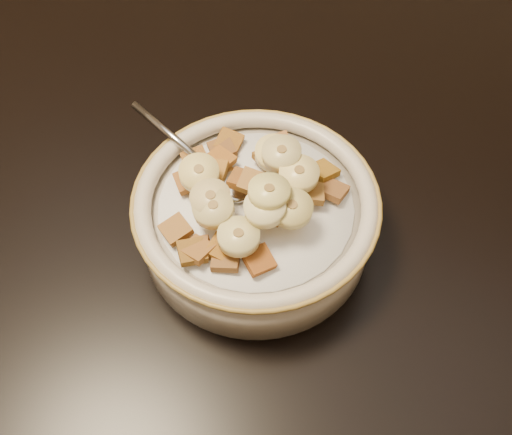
% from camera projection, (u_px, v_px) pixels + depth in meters
% --- Properties ---
extents(floor, '(4.00, 4.50, 0.10)m').
position_uv_depth(floor, '(150.00, 386.00, 1.29)').
color(floor, '#422816').
rests_on(floor, ground).
extents(table, '(1.42, 0.94, 0.04)m').
position_uv_depth(table, '(47.00, 110.00, 0.65)').
color(table, black).
rests_on(table, floor).
extents(cereal_bowl, '(0.19, 0.19, 0.04)m').
position_uv_depth(cereal_bowl, '(256.00, 223.00, 0.52)').
color(cereal_bowl, beige).
rests_on(cereal_bowl, table).
extents(milk, '(0.15, 0.15, 0.00)m').
position_uv_depth(milk, '(256.00, 207.00, 0.50)').
color(milk, white).
rests_on(milk, cereal_bowl).
extents(spoon, '(0.05, 0.05, 0.01)m').
position_uv_depth(spoon, '(228.00, 184.00, 0.51)').
color(spoon, '#AAABAE').
rests_on(spoon, cereal_bowl).
extents(cereal_square_0, '(0.03, 0.03, 0.01)m').
position_uv_depth(cereal_square_0, '(222.00, 149.00, 0.53)').
color(cereal_square_0, brown).
rests_on(cereal_square_0, milk).
extents(cereal_square_1, '(0.02, 0.02, 0.01)m').
position_uv_depth(cereal_square_1, '(229.00, 142.00, 0.53)').
color(cereal_square_1, olive).
rests_on(cereal_square_1, milk).
extents(cereal_square_2, '(0.03, 0.03, 0.01)m').
position_uv_depth(cereal_square_2, '(279.00, 145.00, 0.53)').
color(cereal_square_2, brown).
rests_on(cereal_square_2, milk).
extents(cereal_square_3, '(0.03, 0.03, 0.01)m').
position_uv_depth(cereal_square_3, '(196.00, 249.00, 0.47)').
color(cereal_square_3, brown).
rests_on(cereal_square_3, milk).
extents(cereal_square_4, '(0.03, 0.03, 0.01)m').
position_uv_depth(cereal_square_4, '(311.00, 193.00, 0.49)').
color(cereal_square_4, brown).
rests_on(cereal_square_4, milk).
extents(cereal_square_5, '(0.03, 0.03, 0.01)m').
position_uv_depth(cereal_square_5, '(197.00, 250.00, 0.47)').
color(cereal_square_5, brown).
rests_on(cereal_square_5, milk).
extents(cereal_square_6, '(0.03, 0.03, 0.01)m').
position_uv_depth(cereal_square_6, '(188.00, 180.00, 0.51)').
color(cereal_square_6, brown).
rests_on(cereal_square_6, milk).
extents(cereal_square_7, '(0.02, 0.02, 0.01)m').
position_uv_depth(cereal_square_7, '(243.00, 180.00, 0.49)').
color(cereal_square_7, '#98521B').
rests_on(cereal_square_7, milk).
extents(cereal_square_8, '(0.03, 0.03, 0.01)m').
position_uv_depth(cereal_square_8, '(192.00, 252.00, 0.47)').
color(cereal_square_8, brown).
rests_on(cereal_square_8, milk).
extents(cereal_square_9, '(0.03, 0.03, 0.01)m').
position_uv_depth(cereal_square_9, '(269.00, 158.00, 0.52)').
color(cereal_square_9, brown).
rests_on(cereal_square_9, milk).
extents(cereal_square_10, '(0.03, 0.03, 0.01)m').
position_uv_depth(cereal_square_10, '(220.00, 160.00, 0.52)').
color(cereal_square_10, '#985B1A').
rests_on(cereal_square_10, milk).
extents(cereal_square_11, '(0.03, 0.03, 0.01)m').
position_uv_depth(cereal_square_11, '(323.00, 171.00, 0.51)').
color(cereal_square_11, '#9C691A').
rests_on(cereal_square_11, milk).
extents(cereal_square_12, '(0.03, 0.03, 0.01)m').
position_uv_depth(cereal_square_12, '(176.00, 230.00, 0.48)').
color(cereal_square_12, brown).
rests_on(cereal_square_12, milk).
extents(cereal_square_13, '(0.03, 0.03, 0.01)m').
position_uv_depth(cereal_square_13, '(259.00, 260.00, 0.46)').
color(cereal_square_13, brown).
rests_on(cereal_square_13, milk).
extents(cereal_square_14, '(0.03, 0.03, 0.01)m').
position_uv_depth(cereal_square_14, '(277.00, 188.00, 0.49)').
color(cereal_square_14, brown).
rests_on(cereal_square_14, milk).
extents(cereal_square_15, '(0.02, 0.02, 0.01)m').
position_uv_depth(cereal_square_15, '(222.00, 249.00, 0.47)').
color(cereal_square_15, '#93591C').
rests_on(cereal_square_15, milk).
extents(cereal_square_16, '(0.02, 0.02, 0.01)m').
position_uv_depth(cereal_square_16, '(333.00, 190.00, 0.50)').
color(cereal_square_16, brown).
rests_on(cereal_square_16, milk).
extents(cereal_square_17, '(0.02, 0.02, 0.01)m').
position_uv_depth(cereal_square_17, '(226.00, 259.00, 0.47)').
color(cereal_square_17, brown).
rests_on(cereal_square_17, milk).
extents(cereal_square_18, '(0.03, 0.03, 0.01)m').
position_uv_depth(cereal_square_18, '(195.00, 160.00, 0.52)').
color(cereal_square_18, '#9C5E29').
rests_on(cereal_square_18, milk).
extents(cereal_square_19, '(0.02, 0.02, 0.01)m').
position_uv_depth(cereal_square_19, '(214.00, 171.00, 0.51)').
color(cereal_square_19, '#975E22').
rests_on(cereal_square_19, milk).
extents(cereal_square_20, '(0.02, 0.02, 0.01)m').
position_uv_depth(cereal_square_20, '(207.00, 180.00, 0.51)').
color(cereal_square_20, brown).
rests_on(cereal_square_20, milk).
extents(cereal_square_21, '(0.02, 0.02, 0.01)m').
position_uv_depth(cereal_square_21, '(268.00, 214.00, 0.48)').
color(cereal_square_21, brown).
rests_on(cereal_square_21, milk).
extents(cereal_square_22, '(0.02, 0.02, 0.01)m').
position_uv_depth(cereal_square_22, '(253.00, 182.00, 0.48)').
color(cereal_square_22, olive).
rests_on(cereal_square_22, milk).
extents(banana_slice_0, '(0.04, 0.04, 0.01)m').
position_uv_depth(banana_slice_0, '(211.00, 199.00, 0.48)').
color(banana_slice_0, '#D5B977').
rests_on(banana_slice_0, milk).
extents(banana_slice_1, '(0.04, 0.04, 0.01)m').
position_uv_depth(banana_slice_1, '(299.00, 174.00, 0.49)').
color(banana_slice_1, '#FFDE7A').
rests_on(banana_slice_1, milk).
extents(banana_slice_2, '(0.04, 0.04, 0.01)m').
position_uv_depth(banana_slice_2, '(282.00, 153.00, 0.49)').
color(banana_slice_2, '#CEBD7A').
rests_on(banana_slice_2, milk).
extents(banana_slice_3, '(0.04, 0.04, 0.01)m').
position_uv_depth(banana_slice_3, '(239.00, 237.00, 0.46)').
color(banana_slice_3, '#DACA78').
rests_on(banana_slice_3, milk).
extents(banana_slice_4, '(0.04, 0.04, 0.01)m').
position_uv_depth(banana_slice_4, '(265.00, 208.00, 0.46)').
color(banana_slice_4, '#F5ED9F').
rests_on(banana_slice_4, milk).
extents(banana_slice_5, '(0.04, 0.04, 0.02)m').
position_uv_depth(banana_slice_5, '(199.00, 173.00, 0.49)').
color(banana_slice_5, '#E7D975').
rests_on(banana_slice_5, milk).
extents(banana_slice_6, '(0.04, 0.04, 0.01)m').
position_uv_depth(banana_slice_6, '(213.00, 209.00, 0.47)').
color(banana_slice_6, '#D4BE6F').
rests_on(banana_slice_6, milk).
extents(banana_slice_7, '(0.04, 0.04, 0.01)m').
position_uv_depth(banana_slice_7, '(292.00, 208.00, 0.47)').
color(banana_slice_7, '#DED17A').
rests_on(banana_slice_7, milk).
extents(banana_slice_8, '(0.04, 0.04, 0.01)m').
position_uv_depth(banana_slice_8, '(269.00, 192.00, 0.46)').
color(banana_slice_8, '#CDBE73').
rests_on(banana_slice_8, milk).
extents(banana_slice_9, '(0.04, 0.04, 0.02)m').
position_uv_depth(banana_slice_9, '(274.00, 153.00, 0.50)').
color(banana_slice_9, '#F4DD79').
rests_on(banana_slice_9, milk).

